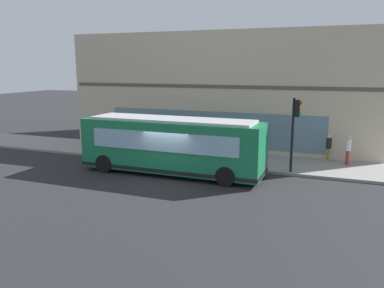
{
  "coord_description": "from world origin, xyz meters",
  "views": [
    {
      "loc": [
        -18.22,
        -8.24,
        5.81
      ],
      "look_at": [
        2.18,
        -0.4,
        1.44
      ],
      "focal_mm": 36.48,
      "sensor_mm": 36.0,
      "label": 1
    }
  ],
  "objects_px": {
    "traffic_light_near_corner": "(295,121)",
    "pedestrian_near_building_entrance": "(348,148)",
    "fire_hydrant": "(181,144)",
    "city_bus_nearside": "(172,146)",
    "pedestrian_near_hydrant": "(329,146)",
    "newspaper_vending_box": "(144,140)"
  },
  "relations": [
    {
      "from": "fire_hydrant",
      "to": "pedestrian_near_building_entrance",
      "type": "xyz_separation_m",
      "value": [
        -0.56,
        -10.72,
        0.65
      ]
    },
    {
      "from": "fire_hydrant",
      "to": "pedestrian_near_hydrant",
      "type": "distance_m",
      "value": 9.66
    },
    {
      "from": "traffic_light_near_corner",
      "to": "pedestrian_near_building_entrance",
      "type": "relative_size",
      "value": 2.3
    },
    {
      "from": "city_bus_nearside",
      "to": "fire_hydrant",
      "type": "relative_size",
      "value": 13.6
    },
    {
      "from": "newspaper_vending_box",
      "to": "city_bus_nearside",
      "type": "bearing_deg",
      "value": -139.52
    },
    {
      "from": "traffic_light_near_corner",
      "to": "city_bus_nearside",
      "type": "bearing_deg",
      "value": 109.31
    },
    {
      "from": "pedestrian_near_building_entrance",
      "to": "pedestrian_near_hydrant",
      "type": "distance_m",
      "value": 1.2
    },
    {
      "from": "traffic_light_near_corner",
      "to": "fire_hydrant",
      "type": "height_order",
      "value": "traffic_light_near_corner"
    },
    {
      "from": "pedestrian_near_hydrant",
      "to": "newspaper_vending_box",
      "type": "height_order",
      "value": "pedestrian_near_hydrant"
    },
    {
      "from": "city_bus_nearside",
      "to": "traffic_light_near_corner",
      "type": "xyz_separation_m",
      "value": [
        2.19,
        -6.24,
        1.4
      ]
    },
    {
      "from": "traffic_light_near_corner",
      "to": "pedestrian_near_hydrant",
      "type": "xyz_separation_m",
      "value": [
        3.24,
        -1.69,
        -1.88
      ]
    },
    {
      "from": "traffic_light_near_corner",
      "to": "fire_hydrant",
      "type": "relative_size",
      "value": 5.44
    },
    {
      "from": "city_bus_nearside",
      "to": "newspaper_vending_box",
      "type": "xyz_separation_m",
      "value": [
        5.29,
        4.51,
        -0.95
      ]
    },
    {
      "from": "city_bus_nearside",
      "to": "pedestrian_near_hydrant",
      "type": "bearing_deg",
      "value": -55.63
    },
    {
      "from": "pedestrian_near_hydrant",
      "to": "newspaper_vending_box",
      "type": "relative_size",
      "value": 1.8
    },
    {
      "from": "fire_hydrant",
      "to": "city_bus_nearside",
      "type": "bearing_deg",
      "value": -162.66
    },
    {
      "from": "pedestrian_near_building_entrance",
      "to": "newspaper_vending_box",
      "type": "relative_size",
      "value": 1.94
    },
    {
      "from": "pedestrian_near_building_entrance",
      "to": "fire_hydrant",
      "type": "bearing_deg",
      "value": 87.0
    },
    {
      "from": "city_bus_nearside",
      "to": "pedestrian_near_building_entrance",
      "type": "height_order",
      "value": "city_bus_nearside"
    },
    {
      "from": "city_bus_nearside",
      "to": "traffic_light_near_corner",
      "type": "bearing_deg",
      "value": -70.69
    },
    {
      "from": "pedestrian_near_building_entrance",
      "to": "newspaper_vending_box",
      "type": "height_order",
      "value": "pedestrian_near_building_entrance"
    },
    {
      "from": "traffic_light_near_corner",
      "to": "fire_hydrant",
      "type": "distance_m",
      "value": 8.94
    }
  ]
}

